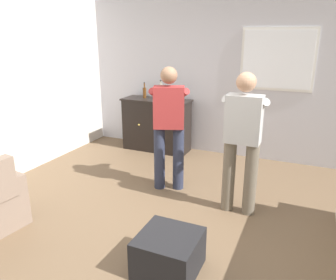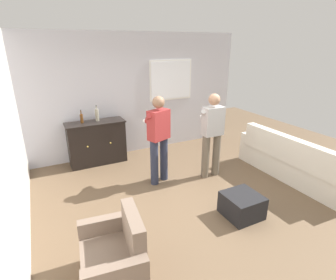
# 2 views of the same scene
# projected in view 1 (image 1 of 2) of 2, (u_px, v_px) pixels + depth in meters

# --- Properties ---
(ground) EXTENTS (10.40, 10.40, 0.00)m
(ground) POSITION_uv_depth(u_px,v_px,m) (163.00, 224.00, 3.73)
(ground) COLOR brown
(wall_back_with_window) EXTENTS (5.20, 0.15, 2.80)m
(wall_back_with_window) POSITION_uv_depth(u_px,v_px,m) (228.00, 75.00, 5.61)
(wall_back_with_window) COLOR silver
(wall_back_with_window) RESTS_ON ground
(sideboard_cabinet) EXTENTS (1.25, 0.49, 0.96)m
(sideboard_cabinet) POSITION_uv_depth(u_px,v_px,m) (157.00, 125.00, 6.04)
(sideboard_cabinet) COLOR black
(sideboard_cabinet) RESTS_ON ground
(bottle_wine_green) EXTENTS (0.08, 0.08, 0.34)m
(bottle_wine_green) POSITION_uv_depth(u_px,v_px,m) (161.00, 91.00, 5.87)
(bottle_wine_green) COLOR gray
(bottle_wine_green) RESTS_ON sideboard_cabinet
(bottle_liquor_amber) EXTENTS (0.06, 0.06, 0.29)m
(bottle_liquor_amber) POSITION_uv_depth(u_px,v_px,m) (145.00, 92.00, 6.01)
(bottle_liquor_amber) COLOR #593314
(bottle_liquor_amber) RESTS_ON sideboard_cabinet
(ottoman) EXTENTS (0.54, 0.54, 0.36)m
(ottoman) POSITION_uv_depth(u_px,v_px,m) (169.00, 253.00, 2.95)
(ottoman) COLOR black
(ottoman) RESTS_ON ground
(person_standing_left) EXTENTS (0.52, 0.52, 1.68)m
(person_standing_left) POSITION_uv_depth(u_px,v_px,m) (169.00, 123.00, 4.36)
(person_standing_left) COLOR #282D42
(person_standing_left) RESTS_ON ground
(person_standing_right) EXTENTS (0.56, 0.48, 1.68)m
(person_standing_right) POSITION_uv_depth(u_px,v_px,m) (243.00, 137.00, 3.75)
(person_standing_right) COLOR #6B6051
(person_standing_right) RESTS_ON ground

